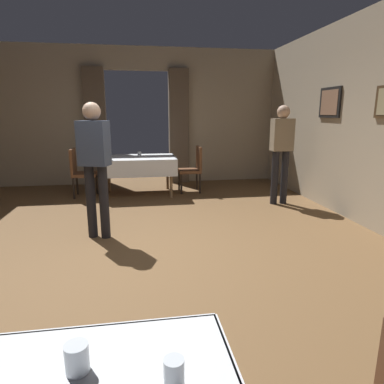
% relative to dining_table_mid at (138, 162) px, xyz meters
% --- Properties ---
extents(ground, '(10.08, 10.08, 0.00)m').
position_rel_dining_table_mid_xyz_m(ground, '(0.03, -2.97, -0.65)').
color(ground, brown).
extents(wall_back, '(6.40, 0.27, 3.00)m').
position_rel_dining_table_mid_xyz_m(wall_back, '(0.03, 1.21, 0.86)').
color(wall_back, tan).
rests_on(wall_back, ground).
extents(dining_table_mid, '(1.45, 1.01, 0.75)m').
position_rel_dining_table_mid_xyz_m(dining_table_mid, '(0.00, 0.00, 0.00)').
color(dining_table_mid, olive).
rests_on(dining_table_mid, ground).
extents(chair_mid_right, '(0.44, 0.44, 0.93)m').
position_rel_dining_table_mid_xyz_m(chair_mid_right, '(1.11, 0.06, -0.14)').
color(chair_mid_right, black).
rests_on(chair_mid_right, ground).
extents(chair_mid_left, '(0.44, 0.44, 0.93)m').
position_rel_dining_table_mid_xyz_m(chair_mid_left, '(-1.11, -0.01, -0.14)').
color(chair_mid_left, black).
rests_on(chair_mid_left, ground).
extents(glass_near_c, '(0.08, 0.08, 0.10)m').
position_rel_dining_table_mid_xyz_m(glass_near_c, '(-0.22, -5.67, 0.15)').
color(glass_near_c, silver).
rests_on(glass_near_c, dining_table_near).
extents(glass_near_d, '(0.07, 0.07, 0.10)m').
position_rel_dining_table_mid_xyz_m(glass_near_d, '(0.09, -5.78, 0.15)').
color(glass_near_d, silver).
rests_on(glass_near_d, dining_table_near).
extents(glass_mid_a, '(0.07, 0.07, 0.09)m').
position_rel_dining_table_mid_xyz_m(glass_mid_a, '(0.03, 0.12, 0.14)').
color(glass_mid_a, silver).
rests_on(glass_mid_a, dining_table_mid).
extents(glass_mid_b, '(0.07, 0.07, 0.10)m').
position_rel_dining_table_mid_xyz_m(glass_mid_b, '(-0.52, -0.36, 0.15)').
color(glass_mid_b, silver).
rests_on(glass_mid_b, dining_table_mid).
extents(person_waiter_by_doorway, '(0.37, 0.23, 1.72)m').
position_rel_dining_table_mid_xyz_m(person_waiter_by_doorway, '(2.47, -1.12, 0.37)').
color(person_waiter_by_doorway, black).
rests_on(person_waiter_by_doorway, ground).
extents(person_diner_standing_aside, '(0.41, 0.33, 1.72)m').
position_rel_dining_table_mid_xyz_m(person_diner_standing_aside, '(-0.53, -2.35, 0.37)').
color(person_diner_standing_aside, black).
rests_on(person_diner_standing_aside, ground).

